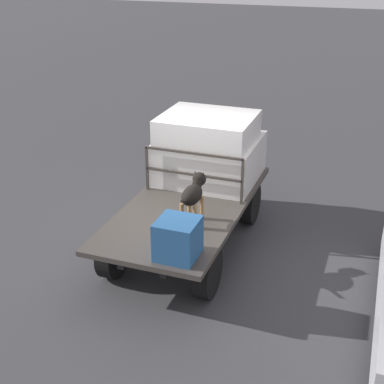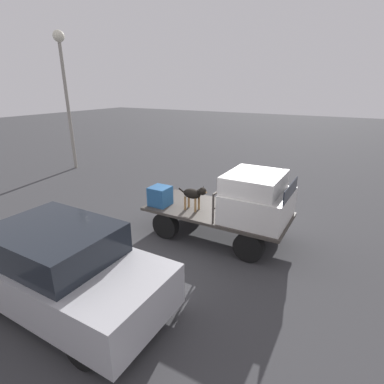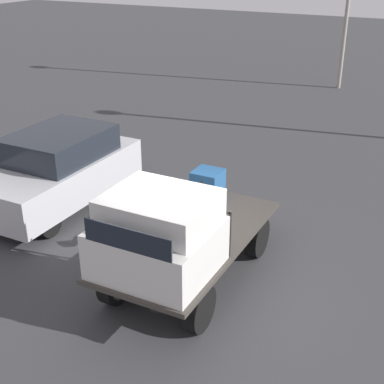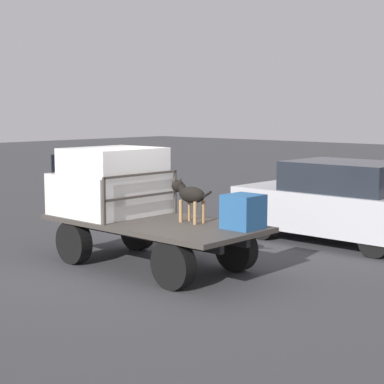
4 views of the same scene
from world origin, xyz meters
name	(u,v)px [view 1 (image 1 of 4)]	position (x,y,z in m)	size (l,w,h in m)	color
ground_plane	(188,246)	(0.00, 0.00, 0.00)	(80.00, 80.00, 0.00)	#38383A
flatbed_truck	(188,215)	(0.00, 0.00, 0.58)	(3.92, 1.83, 0.81)	black
truck_cab	(209,149)	(1.09, 0.00, 1.38)	(1.57, 1.71, 1.20)	silver
truck_headboard	(193,167)	(0.27, 0.00, 1.33)	(0.04, 1.71, 0.79)	#3D3833
dog	(194,193)	(-0.55, -0.31, 1.28)	(0.90, 0.27, 0.73)	#9E7547
cargo_crate	(178,239)	(-1.59, -0.46, 1.08)	(0.54, 0.54, 0.54)	#235184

